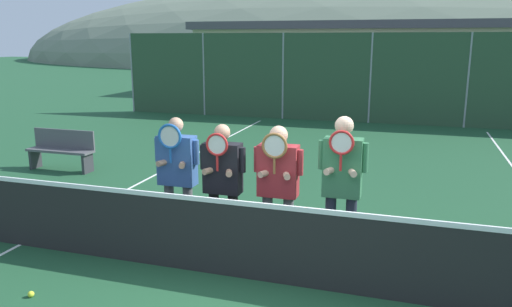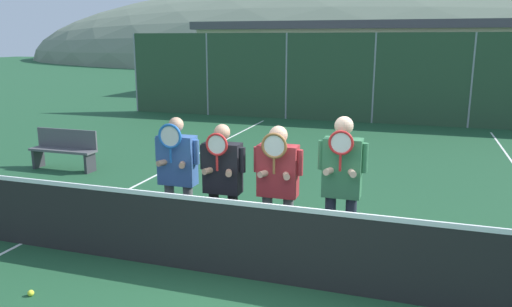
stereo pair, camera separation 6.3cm
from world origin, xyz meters
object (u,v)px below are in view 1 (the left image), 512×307
object	(u,v)px
player_center_left	(223,178)
player_rightmost	(342,179)
player_leftmost	(177,170)
player_center_right	(278,179)
car_left_of_center	(423,88)
car_far_left	(278,85)
tennis_ball_on_court	(31,294)
bench_courtside	(62,149)

from	to	relation	value
player_center_left	player_rightmost	size ratio (longest dim) A/B	0.91
player_leftmost	player_center_right	xyz separation A→B (m)	(1.38, -0.03, -0.00)
player_leftmost	car_left_of_center	world-z (taller)	car_left_of_center
player_center_left	car_far_left	distance (m)	14.06
tennis_ball_on_court	player_center_left	bearing A→B (deg)	47.79
player_leftmost	player_center_right	bearing A→B (deg)	-1.17
player_center_left	car_far_left	size ratio (longest dim) A/B	0.37
car_far_left	tennis_ball_on_court	world-z (taller)	car_far_left
player_center_left	tennis_ball_on_court	distance (m)	2.50
player_center_right	bench_courtside	bearing A→B (deg)	152.68
player_center_right	car_left_of_center	size ratio (longest dim) A/B	0.36
player_rightmost	car_left_of_center	size ratio (longest dim) A/B	0.39
player_center_left	bench_courtside	world-z (taller)	player_center_left
player_leftmost	car_far_left	world-z (taller)	car_far_left
player_center_left	car_left_of_center	world-z (taller)	car_left_of_center
player_leftmost	car_left_of_center	xyz separation A→B (m)	(3.19, 14.07, -0.12)
player_leftmost	bench_courtside	size ratio (longest dim) A/B	1.17
player_rightmost	car_far_left	size ratio (longest dim) A/B	0.40
player_center_left	tennis_ball_on_court	world-z (taller)	player_center_left
bench_courtside	tennis_ball_on_court	size ratio (longest dim) A/B	21.67
player_center_left	player_rightmost	distance (m)	1.49
bench_courtside	tennis_ball_on_court	world-z (taller)	bench_courtside
car_left_of_center	tennis_ball_on_court	world-z (taller)	car_left_of_center
player_rightmost	bench_courtside	size ratio (longest dim) A/B	1.25
player_center_right	bench_courtside	world-z (taller)	player_center_right
car_far_left	tennis_ball_on_court	bearing A→B (deg)	-84.65
car_far_left	bench_courtside	world-z (taller)	car_far_left
player_rightmost	bench_courtside	distance (m)	6.89
car_far_left	car_left_of_center	bearing A→B (deg)	4.41
player_leftmost	player_center_right	distance (m)	1.38
player_center_right	tennis_ball_on_court	size ratio (longest dim) A/B	24.85
player_rightmost	bench_courtside	world-z (taller)	player_rightmost
player_center_right	player_center_left	bearing A→B (deg)	-174.22
bench_courtside	tennis_ball_on_court	bearing A→B (deg)	-55.07
player_center_right	car_left_of_center	distance (m)	14.21
car_far_left	car_left_of_center	world-z (taller)	car_far_left
player_center_right	player_rightmost	bearing A→B (deg)	-0.33
tennis_ball_on_court	car_far_left	bearing A→B (deg)	95.35
player_rightmost	tennis_ball_on_court	xyz separation A→B (m)	(-3.04, -1.78, -1.06)
player_leftmost	car_far_left	size ratio (longest dim) A/B	0.37
player_center_right	bench_courtside	xyz separation A→B (m)	(-5.47, 2.83, -0.57)
car_left_of_center	car_far_left	bearing A→B (deg)	-175.59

